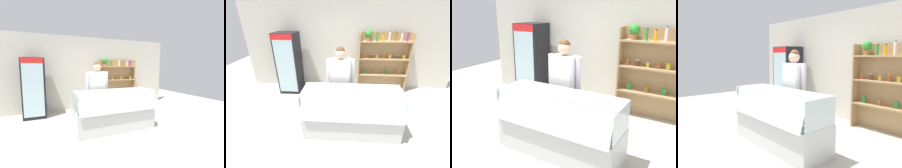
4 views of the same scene
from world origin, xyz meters
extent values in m
plane|color=#B7B2A3|center=(0.00, 0.00, 0.00)|extent=(12.00, 12.00, 0.00)
cube|color=beige|center=(0.00, 2.23, 1.35)|extent=(6.80, 0.10, 2.70)
cube|color=black|center=(-1.85, 1.75, 0.93)|extent=(0.64, 0.62, 1.87)
cube|color=silver|center=(-1.85, 1.43, 0.93)|extent=(0.56, 0.01, 1.67)
cube|color=red|center=(-1.85, 1.43, 1.78)|extent=(0.60, 0.01, 0.16)
cylinder|color=#9E6623|center=(-2.04, 1.50, 0.35)|extent=(0.06, 0.06, 0.21)
cylinder|color=#2D8C38|center=(-1.91, 1.50, 0.33)|extent=(0.05, 0.05, 0.15)
cylinder|color=orange|center=(-1.78, 1.50, 0.35)|extent=(0.06, 0.06, 0.20)
cylinder|color=purple|center=(-1.65, 1.50, 0.33)|extent=(0.06, 0.06, 0.16)
cylinder|color=orange|center=(-2.02, 1.50, 0.83)|extent=(0.06, 0.06, 0.18)
cylinder|color=red|center=(-1.85, 1.50, 0.83)|extent=(0.05, 0.05, 0.17)
cylinder|color=#3356B2|center=(-1.67, 1.50, 0.84)|extent=(0.05, 0.05, 0.21)
cylinder|color=silver|center=(-2.02, 1.50, 1.32)|extent=(0.05, 0.05, 0.18)
cylinder|color=#2D8C38|center=(-1.85, 1.50, 1.32)|extent=(0.07, 0.07, 0.18)
cylinder|color=red|center=(-1.67, 1.50, 1.31)|extent=(0.06, 0.06, 0.17)
cube|color=tan|center=(1.09, 2.08, 0.93)|extent=(1.54, 0.02, 1.86)
cube|color=tan|center=(0.33, 1.94, 0.93)|extent=(0.03, 0.28, 1.86)
cube|color=tan|center=(1.09, 1.94, 0.56)|extent=(1.48, 0.28, 0.04)
cube|color=tan|center=(1.09, 1.94, 1.08)|extent=(1.48, 0.28, 0.04)
cube|color=tan|center=(1.09, 1.94, 1.60)|extent=(1.48, 0.28, 0.04)
cylinder|color=#996038|center=(0.58, 1.94, 1.68)|extent=(0.14, 0.14, 0.11)
sphere|color=green|center=(0.58, 1.94, 1.82)|extent=(0.21, 0.21, 0.21)
cylinder|color=#2D8C38|center=(0.82, 1.92, 1.73)|extent=(0.06, 0.06, 0.21)
cylinder|color=black|center=(0.82, 1.94, 1.84)|extent=(0.04, 0.04, 0.02)
cylinder|color=orange|center=(0.99, 1.92, 1.72)|extent=(0.06, 0.06, 0.20)
cylinder|color=black|center=(0.99, 1.94, 1.83)|extent=(0.04, 0.04, 0.02)
cylinder|color=silver|center=(1.18, 1.94, 1.75)|extent=(0.06, 0.06, 0.26)
cylinder|color=black|center=(1.18, 1.94, 1.89)|extent=(0.04, 0.04, 0.02)
cylinder|color=#BF4C2D|center=(0.49, 1.94, 1.14)|extent=(0.06, 0.06, 0.09)
cylinder|color=gold|center=(0.49, 1.94, 1.20)|extent=(0.07, 0.07, 0.01)
cylinder|color=brown|center=(0.70, 1.95, 1.15)|extent=(0.09, 0.09, 0.11)
cylinder|color=silver|center=(0.70, 1.94, 1.22)|extent=(0.09, 0.09, 0.01)
cylinder|color=yellow|center=(0.89, 1.96, 1.14)|extent=(0.07, 0.07, 0.09)
cylinder|color=silver|center=(0.89, 1.94, 1.19)|extent=(0.07, 0.07, 0.01)
cylinder|color=#BF4C2D|center=(1.09, 1.95, 1.16)|extent=(0.08, 0.08, 0.12)
cylinder|color=gold|center=(1.09, 1.94, 1.22)|extent=(0.08, 0.08, 0.01)
cylinder|color=yellow|center=(1.28, 1.96, 1.16)|extent=(0.09, 0.09, 0.11)
cylinder|color=gold|center=(1.28, 1.94, 1.22)|extent=(0.09, 0.09, 0.01)
cube|color=#2D8C38|center=(0.56, 1.94, 0.65)|extent=(0.07, 0.04, 0.14)
cube|color=#9E6623|center=(0.91, 1.94, 0.64)|extent=(0.08, 0.04, 0.12)
cube|color=#2D8C38|center=(1.26, 1.94, 0.64)|extent=(0.08, 0.04, 0.13)
cube|color=silver|center=(0.10, -0.07, 0.28)|extent=(1.99, 0.69, 0.55)
cube|color=white|center=(0.10, -0.07, 0.57)|extent=(1.93, 0.63, 0.03)
cube|color=silver|center=(0.10, -0.40, 0.78)|extent=(1.95, 0.16, 0.47)
cube|color=silver|center=(0.10, -0.02, 1.00)|extent=(1.95, 0.53, 0.01)
cube|color=silver|center=(-0.89, -0.07, 0.78)|extent=(0.01, 0.65, 0.45)
cube|color=silver|center=(1.08, -0.07, 0.78)|extent=(0.01, 0.65, 0.45)
cube|color=tan|center=(-0.74, 0.01, 0.61)|extent=(0.16, 0.11, 0.05)
cube|color=white|center=(-0.74, -0.20, 0.61)|extent=(0.05, 0.03, 0.02)
cube|color=tan|center=(-0.53, 0.01, 0.61)|extent=(0.16, 0.10, 0.06)
cube|color=white|center=(-0.53, -0.20, 0.61)|extent=(0.05, 0.03, 0.02)
cube|color=tan|center=(-0.32, 0.01, 0.61)|extent=(0.16, 0.14, 0.05)
cube|color=white|center=(-0.32, -0.20, 0.61)|extent=(0.05, 0.03, 0.02)
cube|color=tan|center=(-0.11, 0.01, 0.61)|extent=(0.16, 0.12, 0.06)
cube|color=white|center=(-0.11, -0.20, 0.61)|extent=(0.05, 0.03, 0.02)
cube|color=tan|center=(0.10, 0.01, 0.61)|extent=(0.16, 0.12, 0.06)
cube|color=white|center=(0.10, -0.20, 0.61)|extent=(0.05, 0.03, 0.02)
cube|color=tan|center=(0.30, 0.01, 0.61)|extent=(0.16, 0.12, 0.05)
cube|color=white|center=(0.30, -0.20, 0.61)|extent=(0.05, 0.03, 0.02)
cube|color=tan|center=(0.51, 0.01, 0.61)|extent=(0.16, 0.13, 0.05)
cube|color=white|center=(0.51, -0.20, 0.61)|extent=(0.05, 0.03, 0.02)
cube|color=beige|center=(0.72, 0.01, 0.61)|extent=(0.17, 0.15, 0.05)
cube|color=white|center=(0.72, -0.20, 0.61)|extent=(0.05, 0.03, 0.02)
cube|color=tan|center=(0.93, 0.01, 0.61)|extent=(0.16, 0.13, 0.05)
cube|color=white|center=(0.93, -0.20, 0.61)|extent=(0.05, 0.03, 0.02)
cylinder|color=tan|center=(-0.72, -0.17, 0.64)|extent=(0.15, 0.12, 0.11)
cylinder|color=tan|center=(-0.50, -0.17, 0.65)|extent=(0.20, 0.15, 0.13)
cylinder|color=white|center=(0.59, -0.15, 0.70)|extent=(0.07, 0.07, 0.23)
cylinder|color=white|center=(0.69, -0.15, 0.68)|extent=(0.07, 0.07, 0.19)
cylinder|color=#2D2D38|center=(-0.27, 0.52, 0.40)|extent=(0.13, 0.13, 0.80)
cylinder|color=#2D2D38|center=(-0.07, 0.52, 0.40)|extent=(0.13, 0.13, 0.80)
cube|color=white|center=(-0.17, 0.52, 1.13)|extent=(0.45, 0.24, 0.66)
cube|color=white|center=(-0.17, 0.40, 0.78)|extent=(0.38, 0.01, 1.23)
cylinder|color=white|center=(-0.45, 0.52, 1.16)|extent=(0.09, 0.09, 0.59)
cylinder|color=white|center=(0.10, 0.52, 1.16)|extent=(0.09, 0.09, 0.59)
sphere|color=#D8AD8E|center=(-0.17, 0.52, 1.58)|extent=(0.23, 0.23, 0.23)
sphere|color=brown|center=(-0.17, 0.53, 1.63)|extent=(0.19, 0.19, 0.19)
camera|label=1|loc=(-1.41, -3.46, 1.58)|focal=24.00mm
camera|label=2|loc=(-0.01, -2.66, 2.39)|focal=24.00mm
camera|label=3|loc=(1.99, -3.03, 2.27)|focal=40.00mm
camera|label=4|loc=(3.12, -2.38, 1.61)|focal=35.00mm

